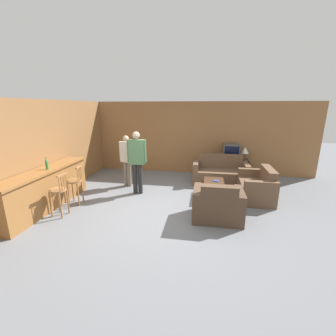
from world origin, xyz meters
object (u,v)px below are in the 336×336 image
object	(u,v)px
person_by_counter	(137,159)
armchair_near	(218,206)
loveseat_right	(257,187)
person_by_window	(127,158)
couch_far	(220,173)
tv	(231,152)
tv_unit	(230,168)
bar_chair_near	(59,193)
book_on_table	(216,181)
coffee_table	(214,185)
table_lamp	(245,151)
bottle	(47,164)
bar_chair_mid	(75,184)

from	to	relation	value
person_by_counter	armchair_near	bearing A→B (deg)	-28.76
loveseat_right	person_by_window	size ratio (longest dim) A/B	0.83
person_by_window	person_by_counter	size ratio (longest dim) A/B	0.90
couch_far	tv	size ratio (longest dim) A/B	3.10
couch_far	tv_unit	bearing A→B (deg)	63.95
bar_chair_near	book_on_table	distance (m)	3.98
coffee_table	table_lamp	world-z (taller)	table_lamp
couch_far	coffee_table	size ratio (longest dim) A/B	1.74
armchair_near	person_by_window	bearing A→B (deg)	146.97
bar_chair_near	table_lamp	xyz separation A→B (m)	(4.56, 3.72, 0.41)
coffee_table	person_by_window	size ratio (longest dim) A/B	0.63
couch_far	bottle	world-z (taller)	bottle
tv_unit	person_by_window	world-z (taller)	person_by_window
couch_far	person_by_window	world-z (taller)	person_by_window
tv_unit	person_by_counter	bearing A→B (deg)	-142.59
bar_chair_near	tv_unit	xyz separation A→B (m)	(4.09, 3.72, -0.23)
table_lamp	person_by_counter	world-z (taller)	person_by_counter
loveseat_right	person_by_counter	distance (m)	3.37
bar_chair_mid	bottle	xyz separation A→B (m)	(-0.49, -0.29, 0.57)
person_by_window	bottle	bearing A→B (deg)	-126.62
loveseat_right	book_on_table	world-z (taller)	loveseat_right
tv	bottle	bearing A→B (deg)	-143.84
armchair_near	coffee_table	distance (m)	1.29
person_by_counter	coffee_table	bearing A→B (deg)	2.35
bar_chair_mid	bottle	world-z (taller)	bottle
table_lamp	loveseat_right	bearing A→B (deg)	-87.76
couch_far	book_on_table	distance (m)	1.15
coffee_table	person_by_counter	bearing A→B (deg)	-177.65
armchair_near	coffee_table	xyz separation A→B (m)	(-0.05, 1.29, 0.03)
loveseat_right	tv	world-z (taller)	tv
tv_unit	person_by_counter	distance (m)	3.53
armchair_near	loveseat_right	bearing A→B (deg)	51.23
bar_chair_near	book_on_table	world-z (taller)	bar_chair_near
couch_far	person_by_window	bearing A→B (deg)	-164.76
book_on_table	loveseat_right	bearing A→B (deg)	-1.37
book_on_table	coffee_table	bearing A→B (deg)	-120.86
book_on_table	table_lamp	xyz separation A→B (m)	(1.01, 1.91, 0.52)
bar_chair_near	person_by_counter	bearing A→B (deg)	50.22
bar_chair_near	person_by_counter	distance (m)	2.15
book_on_table	armchair_near	bearing A→B (deg)	-90.50
bar_chair_mid	tv_unit	world-z (taller)	bar_chair_mid
tv	loveseat_right	bearing A→B (deg)	-74.37
loveseat_right	bottle	distance (m)	5.37
bar_chair_near	coffee_table	bearing A→B (deg)	26.03
armchair_near	person_by_window	size ratio (longest dim) A/B	0.68
armchair_near	person_by_counter	distance (m)	2.59
tv_unit	bar_chair_mid	bearing A→B (deg)	-143.21
armchair_near	book_on_table	bearing A→B (deg)	89.50
coffee_table	tv	size ratio (longest dim) A/B	1.78
tv	book_on_table	size ratio (longest dim) A/B	2.90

